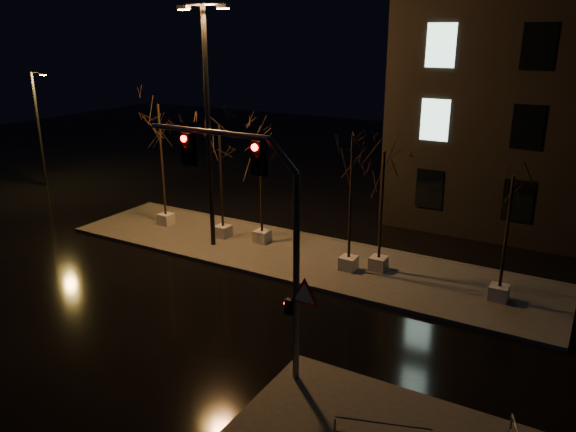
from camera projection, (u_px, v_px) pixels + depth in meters
The scene contains 11 objects.
ground at pixel (212, 314), 19.60m from camera, with size 90.00×90.00×0.00m, color black.
median at pixel (296, 255), 24.51m from camera, with size 22.00×5.00×0.15m, color #46443F.
tree_0 at pixel (160, 132), 26.79m from camera, with size 1.80×1.80×6.16m.
tree_1 at pixel (220, 151), 25.24m from camera, with size 1.80×1.80×5.40m.
tree_2 at pixel (261, 162), 24.70m from camera, with size 1.80×1.80×4.94m.
tree_3 at pixel (352, 167), 21.54m from camera, with size 1.80×1.80×5.65m.
tree_4 at pixel (383, 179), 21.66m from camera, with size 1.80×1.80×5.04m.
tree_5 at pixel (510, 205), 19.17m from camera, with size 1.80×1.80×4.74m.
traffic_signal_mast at pixel (261, 221), 14.89m from camera, with size 5.53×0.26×6.75m.
streetlight_main at pixel (208, 113), 23.71m from camera, with size 2.58×0.40×10.32m.
streetlight_far at pixel (39, 124), 34.72m from camera, with size 1.40×0.24×7.13m.
Camera 1 is at (11.07, -13.88, 9.37)m, focal length 35.00 mm.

